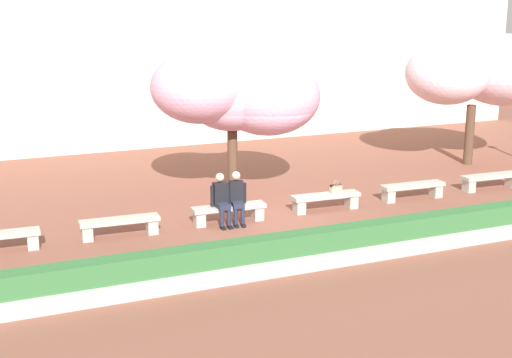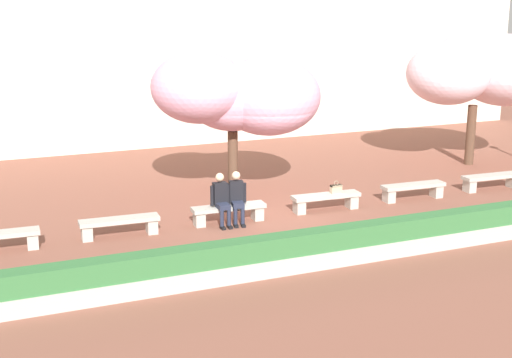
% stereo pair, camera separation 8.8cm
% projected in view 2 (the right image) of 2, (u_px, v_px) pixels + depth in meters
% --- Properties ---
extents(ground_plane, '(100.00, 100.00, 0.00)m').
position_uv_depth(ground_plane, '(279.00, 216.00, 18.32)').
color(ground_plane, brown).
extents(building_facade, '(31.11, 4.00, 7.94)m').
position_uv_depth(building_facade, '(156.00, 37.00, 27.71)').
color(building_facade, beige).
rests_on(building_facade, ground).
extents(stone_bench_near_west, '(1.88, 0.51, 0.45)m').
position_uv_depth(stone_bench_near_west, '(120.00, 224.00, 16.71)').
color(stone_bench_near_west, '#ADA89E').
rests_on(stone_bench_near_west, ground).
extents(stone_bench_center, '(1.88, 0.51, 0.45)m').
position_uv_depth(stone_bench_center, '(229.00, 211.00, 17.74)').
color(stone_bench_center, '#ADA89E').
rests_on(stone_bench_center, ground).
extents(stone_bench_near_east, '(1.88, 0.51, 0.45)m').
position_uv_depth(stone_bench_near_east, '(326.00, 199.00, 18.76)').
color(stone_bench_near_east, '#ADA89E').
rests_on(stone_bench_near_east, ground).
extents(stone_bench_east_end, '(1.88, 0.51, 0.45)m').
position_uv_depth(stone_bench_east_end, '(413.00, 189.00, 19.79)').
color(stone_bench_east_end, '#ADA89E').
rests_on(stone_bench_east_end, ground).
extents(stone_bench_far_east, '(1.88, 0.51, 0.45)m').
position_uv_depth(stone_bench_far_east, '(492.00, 179.00, 20.81)').
color(stone_bench_far_east, '#ADA89E').
rests_on(stone_bench_far_east, ground).
extents(person_seated_left, '(0.51, 0.69, 1.29)m').
position_uv_depth(person_seated_left, '(221.00, 197.00, 17.51)').
color(person_seated_left, black).
rests_on(person_seated_left, ground).
extents(person_seated_right, '(0.50, 0.73, 1.29)m').
position_uv_depth(person_seated_right, '(237.00, 195.00, 17.67)').
color(person_seated_right, black).
rests_on(person_seated_right, ground).
extents(handbag, '(0.30, 0.15, 0.34)m').
position_uv_depth(handbag, '(336.00, 188.00, 18.79)').
color(handbag, tan).
rests_on(handbag, stone_bench_near_east).
extents(cherry_tree_main, '(4.60, 3.15, 4.10)m').
position_uv_depth(cherry_tree_main, '(237.00, 93.00, 19.27)').
color(cherry_tree_main, '#513828').
rests_on(cherry_tree_main, ground).
extents(cherry_tree_secondary, '(4.94, 3.28, 4.50)m').
position_uv_depth(cherry_tree_secondary, '(481.00, 69.00, 23.27)').
color(cherry_tree_secondary, '#513828').
rests_on(cherry_tree_secondary, ground).
extents(planter_hedge_foreground, '(20.35, 0.50, 0.80)m').
position_uv_depth(planter_hedge_foreground, '(347.00, 245.00, 15.09)').
color(planter_hedge_foreground, '#ADA89E').
rests_on(planter_hedge_foreground, ground).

